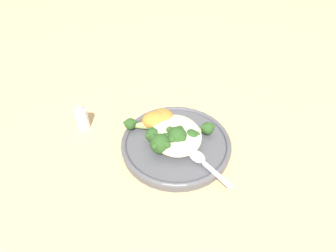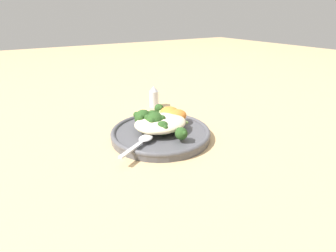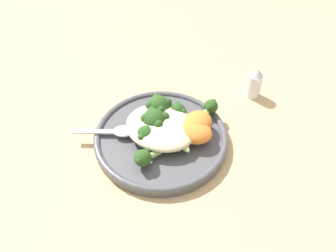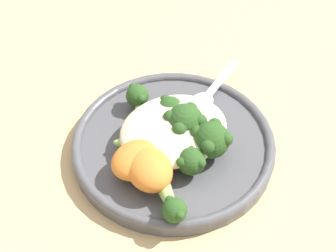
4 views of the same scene
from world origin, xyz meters
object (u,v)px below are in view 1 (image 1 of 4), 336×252
Objects in this scene: broccoli_stalk_5 at (199,128)px; spoon at (201,160)px; plate at (176,142)px; sweet_potato_chunk_1 at (156,120)px; broccoli_stalk_1 at (160,132)px; broccoli_stalk_4 at (187,135)px; quinoa_mound at (176,133)px; broccoli_stalk_3 at (176,136)px; sweet_potato_chunk_0 at (164,119)px; broccoli_stalk_2 at (164,139)px; broccoli_stalk_0 at (146,125)px; salt_shaker at (82,116)px.

broccoli_stalk_5 is 0.08m from spoon.
plate is 3.92× the size of sweet_potato_chunk_1.
broccoli_stalk_4 is (0.02, 0.06, 0.00)m from broccoli_stalk_1.
sweet_potato_chunk_1 reaches higher than broccoli_stalk_5.
quinoa_mound is 1.30× the size of broccoli_stalk_1.
broccoli_stalk_3 reaches higher than broccoli_stalk_1.
sweet_potato_chunk_0 is at bearing 175.58° from spoon.
broccoli_stalk_3 reaches higher than broccoli_stalk_2.
broccoli_stalk_5 is at bearing 175.10° from broccoli_stalk_0.
salt_shaker is (-0.05, -0.17, -0.01)m from sweet_potato_chunk_1.
broccoli_stalk_0 is 2.01× the size of sweet_potato_chunk_0.
quinoa_mound is 0.08m from spoon.
broccoli_stalk_5 is 1.00× the size of spoon.
broccoli_stalk_1 is 0.81× the size of broccoli_stalk_2.
plate is 3.55× the size of salt_shaker.
plate is 2.53× the size of broccoli_stalk_3.
broccoli_stalk_2 is at bearing -61.40° from plate.
broccoli_stalk_3 is 0.89× the size of spoon.
quinoa_mound is at bearing 130.03° from broccoli_stalk_1.
spoon is at bearing -17.11° from broccoli_stalk_4.
broccoli_stalk_3 reaches higher than sweet_potato_chunk_0.
spoon is (0.07, 0.04, -0.01)m from quinoa_mound.
quinoa_mound is 1.67× the size of broccoli_stalk_4.
plate is 3.15× the size of broccoli_stalk_4.
quinoa_mound is 1.05× the size of broccoli_stalk_2.
broccoli_stalk_0 is 1.18× the size of spoon.
broccoli_stalk_2 is at bearing 58.73° from salt_shaker.
broccoli_stalk_0 is 1.04× the size of broccoli_stalk_2.
broccoli_stalk_2 is 1.13× the size of broccoli_stalk_5.
broccoli_stalk_4 is 0.72× the size of spoon.
broccoli_stalk_3 is at bearing 62.93° from salt_shaker.
salt_shaker reaches higher than sweet_potato_chunk_1.
broccoli_stalk_0 is 0.12m from broccoli_stalk_5.
quinoa_mound is 0.03m from broccoli_stalk_2.
plate is at bearing 65.75° from salt_shaker.
broccoli_stalk_1 reaches higher than broccoli_stalk_5.
salt_shaker is at bearing -114.33° from quinoa_mound.
spoon reaches higher than plate.
quinoa_mound is 1.20× the size of spoon.
broccoli_stalk_3 is (-0.00, 0.03, 0.00)m from broccoli_stalk_2.
sweet_potato_chunk_0 is 0.59× the size of spoon.
broccoli_stalk_1 is 0.04m from broccoli_stalk_3.
sweet_potato_chunk_0 is at bearing -159.14° from plate.
broccoli_stalk_0 is 0.10m from broccoli_stalk_4.
broccoli_stalk_2 is at bearing -79.90° from broccoli_stalk_3.
sweet_potato_chunk_1 is (-0.05, -0.04, 0.03)m from plate.
broccoli_stalk_5 is 0.10m from sweet_potato_chunk_1.
broccoli_stalk_3 reaches higher than quinoa_mound.
broccoli_stalk_3 is (0.01, -0.00, 0.01)m from quinoa_mound.
quinoa_mound and sweet_potato_chunk_0 have the same top height.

